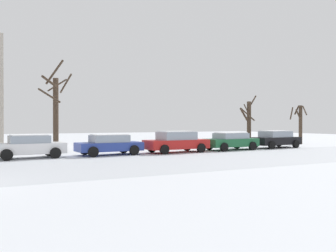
% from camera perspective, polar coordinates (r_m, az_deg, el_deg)
% --- Properties ---
extents(parked_car_white, '(4.06, 2.19, 1.39)m').
position_cam_1_polar(parked_car_white, '(22.03, -21.68, -3.05)').
color(parked_car_white, white).
rests_on(parked_car_white, ground).
extents(parked_car_blue, '(4.23, 2.17, 1.34)m').
position_cam_1_polar(parked_car_blue, '(22.86, -9.55, -2.95)').
color(parked_car_blue, '#283D93').
rests_on(parked_car_blue, ground).
extents(parked_car_red, '(4.61, 2.20, 1.50)m').
position_cam_1_polar(parked_car_red, '(24.53, 1.38, -2.56)').
color(parked_car_red, red).
rests_on(parked_car_red, ground).
extents(parked_car_green, '(4.33, 2.18, 1.35)m').
position_cam_1_polar(parked_car_green, '(27.23, 10.20, -2.39)').
color(parked_car_green, '#1E6038').
rests_on(parked_car_green, ground).
extents(parked_car_black, '(4.36, 2.23, 1.44)m').
position_cam_1_polar(parked_car_black, '(30.56, 17.11, -2.03)').
color(parked_car_black, black).
rests_on(parked_car_black, ground).
extents(tree_far_right, '(1.84, 1.86, 3.84)m').
position_cam_1_polar(tree_far_right, '(36.92, 20.69, 0.54)').
color(tree_far_right, '#423326').
rests_on(tree_far_right, ground).
extents(tree_far_mid, '(1.59, 1.60, 4.54)m').
position_cam_1_polar(tree_far_mid, '(31.96, 13.01, 0.65)').
color(tree_far_mid, '#423326').
rests_on(tree_far_mid, ground).
extents(tree_far_left, '(2.35, 2.34, 6.83)m').
position_cam_1_polar(tree_far_left, '(26.77, -17.86, 2.72)').
color(tree_far_left, '#423326').
rests_on(tree_far_left, ground).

